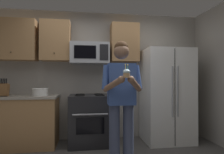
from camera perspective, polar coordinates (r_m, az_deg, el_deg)
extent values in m
cube|color=gray|center=(4.03, -4.61, 0.53)|extent=(4.40, 0.10, 2.60)
cube|color=black|center=(3.71, -6.61, -12.42)|extent=(0.76, 0.66, 0.92)
cube|color=black|center=(3.39, -6.46, -14.25)|extent=(0.48, 0.01, 0.28)
cylinder|color=#99999E|center=(3.33, -6.45, -11.00)|extent=(0.60, 0.03, 0.03)
cylinder|color=black|center=(3.51, -9.50, -5.42)|extent=(0.18, 0.18, 0.01)
cylinder|color=black|center=(3.52, -3.60, -5.41)|extent=(0.18, 0.18, 0.01)
cylinder|color=black|center=(3.79, -9.40, -5.06)|extent=(0.18, 0.18, 0.01)
cylinder|color=black|center=(3.79, -3.93, -5.06)|extent=(0.18, 0.18, 0.01)
cube|color=#9EA0A5|center=(3.79, -6.64, 6.98)|extent=(0.74, 0.40, 0.40)
cube|color=black|center=(3.58, -8.01, 7.41)|extent=(0.40, 0.01, 0.24)
cube|color=black|center=(3.60, -2.38, 7.37)|extent=(0.16, 0.01, 0.30)
cube|color=white|center=(3.94, 15.86, -5.24)|extent=(0.90, 0.72, 1.80)
cylinder|color=gray|center=(3.58, 17.57, -4.12)|extent=(0.02, 0.02, 0.90)
cylinder|color=gray|center=(3.62, 19.00, -4.07)|extent=(0.02, 0.02, 0.90)
cube|color=black|center=(3.61, 18.22, -5.67)|extent=(0.01, 0.01, 1.74)
cube|color=#9E7247|center=(4.09, -26.99, 9.74)|extent=(0.80, 0.34, 0.76)
sphere|color=brown|center=(3.88, -27.88, 6.56)|extent=(0.03, 0.03, 0.03)
cube|color=#9E7247|center=(3.91, -16.37, 10.17)|extent=(0.55, 0.34, 0.76)
sphere|color=brown|center=(3.70, -16.79, 6.87)|extent=(0.03, 0.03, 0.03)
cube|color=#9E7247|center=(3.95, 3.71, 10.04)|extent=(0.55, 0.34, 0.76)
sphere|color=brown|center=(3.74, 4.28, 6.76)|extent=(0.03, 0.03, 0.03)
cube|color=#9E7247|center=(3.93, -26.41, -12.02)|extent=(1.40, 0.62, 0.88)
cube|color=gray|center=(3.86, -26.38, -5.31)|extent=(1.44, 0.66, 0.04)
cube|color=brown|center=(3.88, -29.55, -3.35)|extent=(0.16, 0.15, 0.24)
cylinder|color=black|center=(3.87, -30.41, -1.05)|extent=(0.02, 0.04, 0.09)
cylinder|color=black|center=(3.86, -30.03, -1.06)|extent=(0.02, 0.04, 0.09)
cylinder|color=black|center=(3.85, -29.65, -1.06)|extent=(0.02, 0.04, 0.09)
cylinder|color=black|center=(3.84, -29.27, -1.06)|extent=(0.02, 0.04, 0.09)
cylinder|color=black|center=(3.83, -28.89, -1.07)|extent=(0.02, 0.04, 0.09)
cylinder|color=white|center=(3.70, -20.60, -4.28)|extent=(0.27, 0.27, 0.12)
torus|color=white|center=(3.70, -20.60, -3.34)|extent=(0.28, 0.28, 0.02)
cylinder|color=#383F59|center=(2.81, 0.72, -16.97)|extent=(0.15, 0.15, 0.86)
cylinder|color=#383F59|center=(2.85, 4.88, -16.75)|extent=(0.15, 0.15, 0.86)
cube|color=#334C8C|center=(2.71, 2.81, -2.12)|extent=(0.38, 0.22, 0.58)
sphere|color=brown|center=(2.74, 2.81, 7.55)|extent=(0.22, 0.22, 0.22)
sphere|color=#382314|center=(2.76, 2.76, 8.55)|extent=(0.20, 0.20, 0.20)
cylinder|color=#334C8C|center=(2.65, -1.85, -0.10)|extent=(0.15, 0.18, 0.35)
cylinder|color=brown|center=(2.50, 0.25, -2.28)|extent=(0.26, 0.33, 0.21)
sphere|color=brown|center=(2.39, 2.85, -0.72)|extent=(0.09, 0.09, 0.09)
cylinder|color=#334C8C|center=(2.73, 7.56, -0.11)|extent=(0.15, 0.18, 0.35)
cylinder|color=brown|center=(2.56, 6.91, -2.24)|extent=(0.26, 0.33, 0.21)
sphere|color=brown|center=(2.41, 5.65, -0.72)|extent=(0.09, 0.09, 0.09)
cylinder|color=#A87F56|center=(2.38, 4.36, 0.42)|extent=(0.08, 0.08, 0.06)
ellipsoid|color=silver|center=(2.38, 4.35, 1.61)|extent=(0.09, 0.09, 0.06)
cylinder|color=#4CBF66|center=(2.39, 4.70, 2.75)|extent=(0.01, 0.01, 0.06)
ellipsoid|color=#FFD159|center=(2.39, 4.70, 3.65)|extent=(0.01, 0.01, 0.02)
cylinder|color=#F2D84C|center=(2.38, 4.01, 2.76)|extent=(0.01, 0.01, 0.06)
ellipsoid|color=#FFD159|center=(2.38, 4.01, 3.66)|extent=(0.01, 0.01, 0.02)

